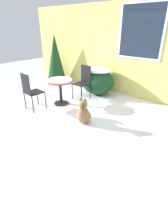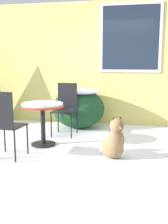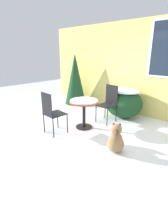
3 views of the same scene
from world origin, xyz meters
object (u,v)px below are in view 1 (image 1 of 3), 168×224
patio_chair_far_side (31,90)px  dog (84,114)px  patio_table (60,84)px  patio_chair_near_table (83,81)px

patio_chair_far_side → dog: bearing=-165.2°
patio_chair_far_side → patio_table: bearing=-107.2°
patio_chair_near_table → dog: patio_chair_near_table is taller
patio_chair_near_table → dog: 1.72m
patio_table → patio_chair_near_table: patio_chair_near_table is taller
patio_chair_near_table → patio_chair_far_side: (-0.48, -1.61, 0.00)m
dog → patio_chair_far_side: bearing=160.7°
patio_table → patio_chair_far_side: patio_chair_far_side is taller
patio_chair_far_side → dog: (1.60, 0.34, -0.32)m
patio_table → patio_chair_near_table: 0.83m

